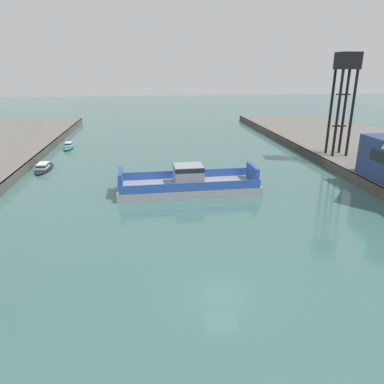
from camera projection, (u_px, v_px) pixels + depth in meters
name	position (u px, v px, depth m)	size (l,w,h in m)	color
ground_plane	(221.00, 295.00, 26.61)	(400.00, 400.00, 0.00)	#3D6660
chain_ferry	(188.00, 184.00, 48.25)	(18.87, 6.67, 3.71)	#939399
moored_boat_near_right	(69.00, 146.00, 74.38)	(1.99, 5.41, 1.29)	#237075
moored_boat_mid_left	(44.00, 167.00, 58.82)	(2.32, 7.54, 1.26)	black
crane_tower	(346.00, 77.00, 58.81)	(3.19, 3.19, 16.67)	black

